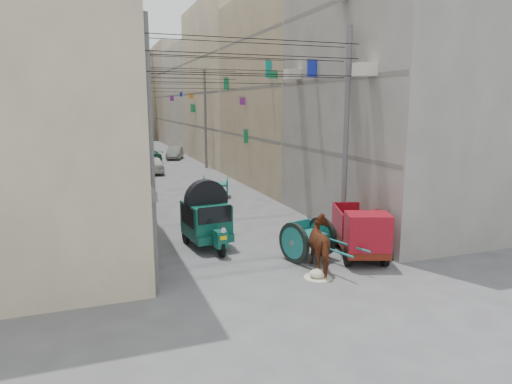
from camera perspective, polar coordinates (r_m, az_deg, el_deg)
name	(u,v)px	position (r m, az deg, el deg)	size (l,w,h in m)	color
ground	(340,323)	(11.69, 10.43, -15.78)	(140.00, 140.00, 0.00)	#4A4A4C
building_row_left	(54,90)	(43.17, -23.91, 11.63)	(8.00, 62.00, 14.00)	beige
building_row_right	(234,91)	(45.14, -2.75, 12.46)	(8.00, 62.00, 14.00)	gray
end_cap_building	(124,96)	(75.16, -16.18, 11.45)	(22.00, 10.00, 13.00)	tan
shutters_left	(132,195)	(19.74, -15.25, -0.36)	(0.18, 14.40, 2.88)	#4F4F54
signboards	(176,132)	(31.14, -10.03, 7.44)	(8.22, 40.52, 5.67)	orange
ac_units	(328,47)	(19.06, 9.00, 17.45)	(0.70, 6.55, 3.35)	beige
utility_poles	(190,126)	(26.54, -8.26, 8.16)	(7.40, 22.20, 8.00)	#5C5C5E
overhead_cables	(199,73)	(24.02, -7.13, 14.51)	(7.40, 22.52, 1.12)	black
auto_rickshaw	(207,217)	(16.94, -6.20, -3.12)	(1.78, 2.80, 1.92)	black
tonga_cart	(308,239)	(15.71, 6.53, -5.82)	(1.97, 3.23, 1.37)	black
mini_truck	(362,235)	(15.97, 13.12, -5.26)	(2.39, 3.44, 1.77)	black
second_cart	(215,185)	(26.10, -5.11, 0.82)	(1.75, 1.65, 1.26)	#166360
feed_sack	(318,273)	(14.28, 7.73, -10.06)	(0.54, 0.43, 0.27)	beige
horse	(324,245)	(14.75, 8.50, -6.51)	(0.90, 1.97, 1.67)	#622D17
distant_car_white	(153,165)	(36.05, -12.79, 3.36)	(1.56, 3.87, 1.32)	silver
distant_car_grey	(175,153)	(45.19, -10.10, 4.84)	(1.24, 3.57, 1.18)	#515654
distant_car_green	(148,156)	(43.34, -13.32, 4.44)	(1.58, 3.88, 1.13)	#1B503E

